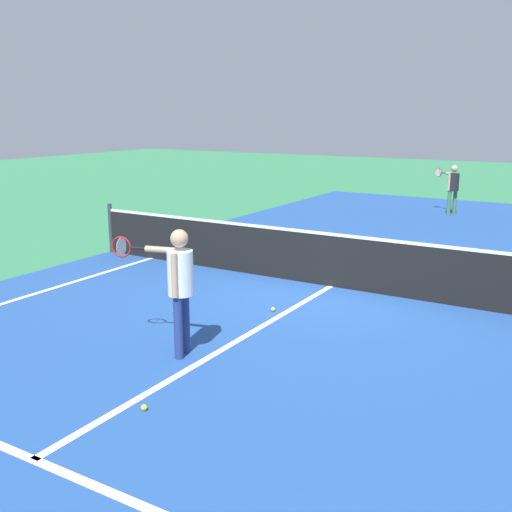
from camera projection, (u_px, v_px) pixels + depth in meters
name	position (u px, v px, depth m)	size (l,w,h in m)	color
ground_plane	(331.00, 286.00, 10.71)	(60.00, 60.00, 0.00)	#337F51
court_surface_inbounds	(331.00, 286.00, 10.71)	(10.62, 24.40, 0.00)	#234C93
line_service_near	(34.00, 459.00, 5.37)	(8.22, 0.10, 0.01)	white
line_center_service	(232.00, 344.00, 8.04)	(0.10, 6.40, 0.01)	white
net	(332.00, 259.00, 10.59)	(10.57, 0.09, 1.07)	#33383D
player_near	(178.00, 278.00, 7.46)	(1.21, 0.41, 1.62)	navy
player_far	(453.00, 185.00, 17.90)	(0.89, 0.90, 1.48)	#3F7247
tennis_ball_near_net	(273.00, 309.00, 9.36)	(0.07, 0.07, 0.07)	#CCE033
tennis_ball_mid_court	(144.00, 408.00, 6.25)	(0.07, 0.07, 0.07)	#CCE033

